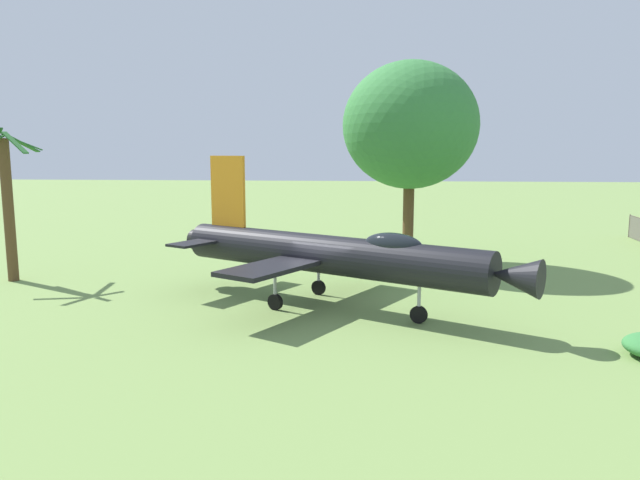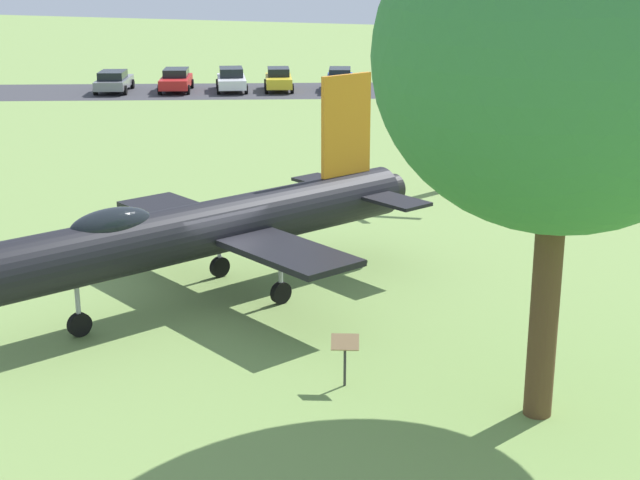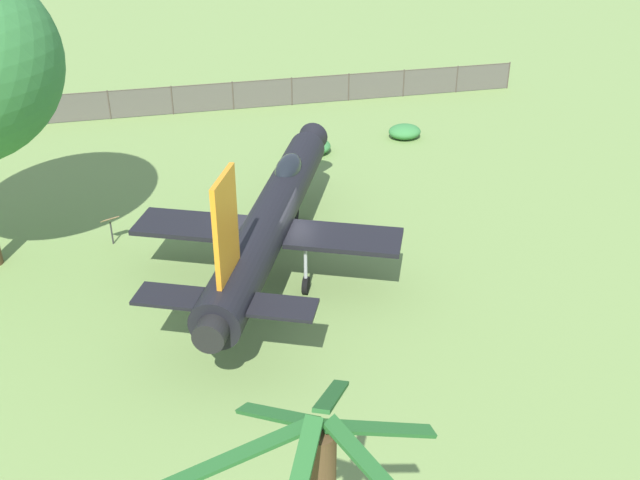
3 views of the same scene
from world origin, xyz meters
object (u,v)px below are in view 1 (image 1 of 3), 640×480
at_px(shade_tree, 410,126).
at_px(info_plaque, 415,262).
at_px(display_jet, 333,254).
at_px(palm_tree, 8,203).

height_order(shade_tree, info_plaque, shade_tree).
distance_m(display_jet, info_plaque, 6.41).
bearing_deg(shade_tree, info_plaque, 1.81).
height_order(palm_tree, info_plaque, palm_tree).
xyz_separation_m(display_jet, palm_tree, (-3.47, -14.89, 1.48)).
bearing_deg(info_plaque, shade_tree, -178.19).
height_order(display_jet, palm_tree, palm_tree).
bearing_deg(info_plaque, palm_tree, -84.39).
relative_size(display_jet, palm_tree, 1.97).
height_order(display_jet, shade_tree, shade_tree).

